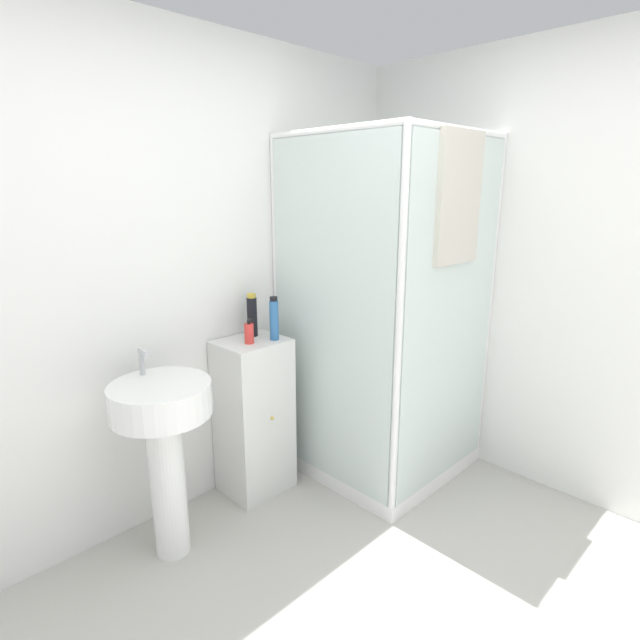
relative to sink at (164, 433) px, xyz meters
name	(u,v)px	position (x,y,z in m)	size (l,w,h in m)	color
wall_back	(155,286)	(0.19, 0.33, 0.62)	(6.40, 0.06, 2.50)	white
wall_right	(637,286)	(1.89, -1.37, 0.62)	(0.06, 6.40, 2.50)	white
shower_enclosure	(385,388)	(1.32, -0.25, -0.09)	(0.94, 0.97, 2.02)	white
vanity_cabinet	(254,416)	(0.62, 0.14, -0.18)	(0.37, 0.33, 0.91)	silver
sink	(164,433)	(0.00, 0.00, 0.00)	(0.45, 0.45, 1.01)	white
soap_dispenser	(249,333)	(0.58, 0.11, 0.34)	(0.05, 0.05, 0.14)	red
shampoo_bottle_tall_black	(252,315)	(0.68, 0.21, 0.40)	(0.06, 0.06, 0.24)	black
shampoo_bottle_blue	(274,319)	(0.72, 0.06, 0.40)	(0.05, 0.05, 0.24)	#2D66A3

